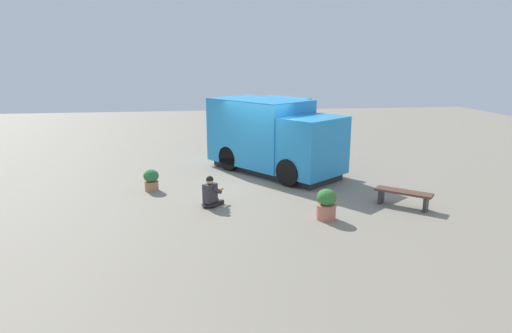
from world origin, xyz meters
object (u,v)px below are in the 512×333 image
food_truck (272,138)px  planter_flowering_far (151,180)px  plaza_bench (403,195)px  person_customer (211,195)px  planter_flowering_near (326,204)px

food_truck → planter_flowering_far: 4.48m
plaza_bench → planter_flowering_far: bearing=70.3°
person_customer → planter_flowering_far: (1.69, 1.75, 0.02)m
planter_flowering_far → plaza_bench: size_ratio=0.47×
person_customer → plaza_bench: (-0.77, -5.13, 0.01)m
food_truck → person_customer: bearing=146.5°
planter_flowering_near → plaza_bench: planter_flowering_near is taller
food_truck → plaza_bench: size_ratio=3.71×
food_truck → plaza_bench: 5.16m
person_customer → planter_flowering_near: (-1.38, -2.81, 0.07)m
planter_flowering_near → plaza_bench: bearing=-75.2°
food_truck → person_customer: (-3.44, 2.28, -0.89)m
person_customer → food_truck: bearing=-33.5°
person_customer → planter_flowering_near: 3.13m
person_customer → planter_flowering_far: size_ratio=1.30×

